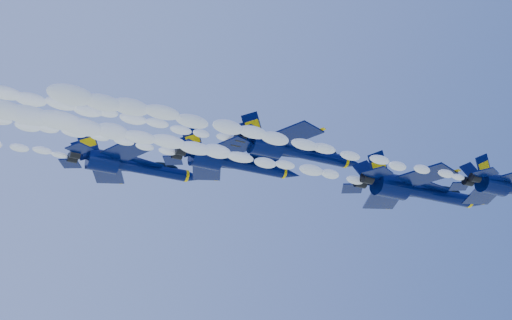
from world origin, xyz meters
name	(u,v)px	position (x,y,z in m)	size (l,w,h in m)	color
smoke_trail_jet_lead	(286,141)	(-13.46, -11.36, 147.88)	(47.07, 1.77, 1.60)	white
jet_second	(416,190)	(10.10, -2.11, 150.15)	(19.71, 16.17, 7.33)	#020A38
smoke_trail_jet_second	(175,144)	(-21.85, -2.11, 149.72)	(47.07, 2.20, 1.98)	white
jet_third	(292,150)	(-3.87, 4.62, 155.69)	(19.03, 15.61, 7.07)	#020A38
smoke_trail_jet_third	(40,99)	(-35.54, 4.62, 155.27)	(47.07, 2.12, 1.91)	white
jet_fourth	(231,162)	(-9.83, 10.31, 155.11)	(18.27, 14.99, 6.79)	#020A38
jet_fifth	(130,165)	(-20.80, 19.57, 156.21)	(19.20, 15.75, 7.14)	#020A38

